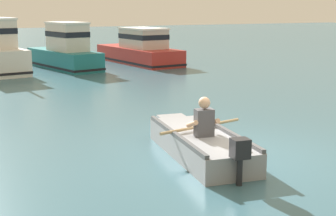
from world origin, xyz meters
The scene contains 4 objects.
ground_plane centered at (0.00, 0.00, 0.00)m, with size 120.00×120.00×0.00m, color #386070.
rowboat_with_person centered at (-0.53, 0.28, 0.25)m, with size 1.98×3.73×1.19m.
moored_boat_teal centered at (0.51, 14.71, 0.79)m, with size 2.57×5.10×2.14m.
moored_boat_red centered at (4.46, 15.24, 0.67)m, with size 2.64×6.06×1.80m.
Camera 1 is at (-5.04, -7.64, 2.83)m, focal length 52.20 mm.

